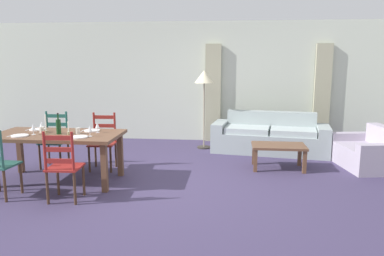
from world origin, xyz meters
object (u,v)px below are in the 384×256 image
Objects in this scene: dining_chair_far_left at (55,140)px; wine_bottle at (59,126)px; wine_glass_far_left at (42,124)px; wine_glass_near_left at (33,127)px; dining_table at (58,139)px; wine_glass_far_right at (97,126)px; dining_chair_far_right at (103,141)px; armchair_upholstered at (369,153)px; coffee_table at (279,148)px; coffee_cup_secondary at (42,130)px; coffee_cup_primary at (78,131)px; wine_glass_near_right at (90,129)px; dining_chair_near_right at (63,166)px; standing_lamp at (204,81)px; couch at (270,138)px.

wine_bottle reaches higher than dining_chair_far_left.
dining_chair_far_left reaches higher than wine_glass_far_left.
dining_table is at bearing 21.07° from wine_glass_near_left.
wine_glass_far_right is at bearing -32.78° from dining_chair_far_left.
dining_chair_far_right is 4.60m from armchair_upholstered.
wine_glass_near_left is at bearing -164.23° from wine_bottle.
wine_glass_far_left is 3.88m from coffee_table.
coffee_cup_primary is at bearing -3.56° from coffee_cup_secondary.
wine_glass_near_right reaches higher than coffee_cup_secondary.
wine_bottle is at bearing 117.87° from dining_chair_near_right.
armchair_upholstered is at bearing 15.07° from wine_glass_near_left.
coffee_cup_secondary is 0.05× the size of standing_lamp.
wine_glass_far_right reaches higher than coffee_cup_secondary.
wine_glass_near_left is at bearing -131.62° from dining_chair_far_right.
wine_glass_near_right is at bearing -81.83° from dining_chair_far_right.
wine_glass_far_right is at bearing 80.86° from dining_chair_near_right.
dining_chair_far_right is at bearing 89.75° from dining_chair_near_right.
wine_glass_far_right is (0.55, 0.14, -0.01)m from wine_bottle.
wine_glass_near_left reaches higher than coffee_cup_primary.
wine_glass_far_left is (-0.35, 0.16, -0.01)m from wine_bottle.
armchair_upholstered is (4.69, 1.30, -0.55)m from coffee_cup_primary.
wine_bottle is 0.57m from wine_glass_far_right.
coffee_cup_secondary is (-0.71, -0.68, 0.32)m from dining_chair_far_right.
wine_bottle is at bearing 166.14° from wine_glass_near_right.
wine_glass_near_right is at bearing -139.43° from couch.
wine_glass_far_left is (-0.31, 0.14, 0.20)m from dining_table.
armchair_upholstered is (5.32, 1.43, -0.61)m from wine_glass_near_left.
wine_glass_far_right is at bearing -161.91° from coffee_table.
wine_glass_near_right is 3.76m from couch.
wine_glass_far_left is 0.10× the size of standing_lamp.
wine_bottle is 0.19× the size of standing_lamp.
wine_glass_far_left is 0.07× the size of couch.
coffee_table is (3.39, 1.07, -0.51)m from wine_bottle.
dining_chair_far_right is at bearing -172.75° from armchair_upholstered.
dining_chair_far_left reaches higher than dining_table.
wine_glass_near_left reaches higher than dining_table.
dining_chair_far_right is 3.00m from coffee_table.
coffee_table is (3.11, 1.04, -0.44)m from coffee_cup_primary.
coffee_table is at bearing 17.40° from wine_glass_near_left.
wine_glass_far_left is at bearing 156.48° from dining_table.
wine_bottle reaches higher than armchair_upholstered.
coffee_cup_secondary is (0.05, -0.09, -0.07)m from wine_glass_far_left.
wine_bottle is 4.11m from couch.
dining_chair_far_left is at bearing -146.05° from standing_lamp.
wine_glass_near_right is (0.13, -0.89, 0.38)m from dining_chair_far_right.
wine_glass_near_right is at bearing -42.76° from dining_chair_far_left.
wine_glass_near_left is (-0.31, -0.12, 0.20)m from dining_table.
wine_bottle is 0.55m from wine_glass_near_right.
standing_lamp is at bearing 172.24° from couch.
couch is at bearing 27.44° from dining_chair_far_right.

